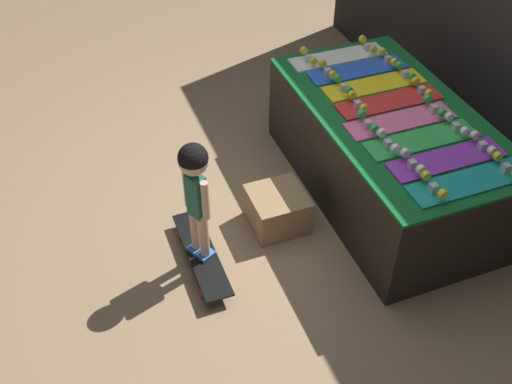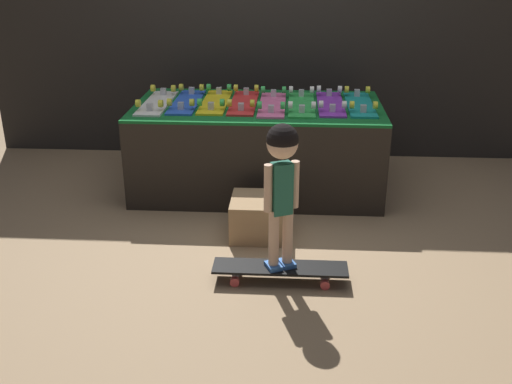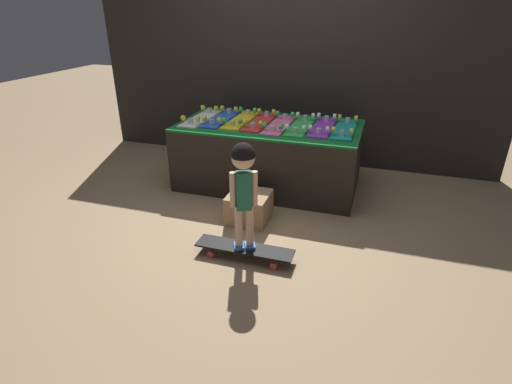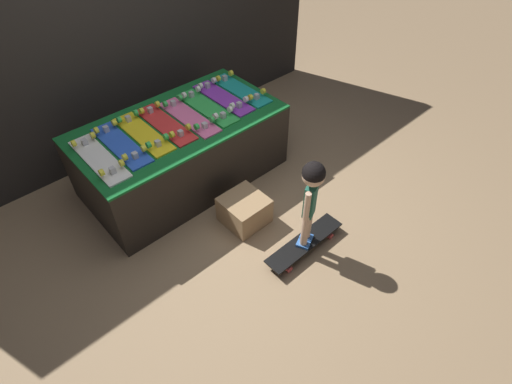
# 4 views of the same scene
# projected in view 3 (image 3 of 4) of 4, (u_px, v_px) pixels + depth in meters

# --- Properties ---
(ground_plane) EXTENTS (16.00, 16.00, 0.00)m
(ground_plane) POSITION_uv_depth(u_px,v_px,m) (249.00, 211.00, 3.74)
(ground_plane) COLOR #9E7F5B
(back_wall) EXTENTS (4.78, 0.10, 2.30)m
(back_wall) POSITION_uv_depth(u_px,v_px,m) (291.00, 63.00, 4.56)
(back_wall) COLOR black
(back_wall) RESTS_ON ground_plane
(display_rack) EXTENTS (1.82, 0.98, 0.66)m
(display_rack) POSITION_uv_depth(u_px,v_px,m) (269.00, 155.00, 4.17)
(display_rack) COLOR black
(display_rack) RESTS_ON ground_plane
(skateboard_white_on_rack) EXTENTS (0.19, 0.71, 0.09)m
(skateboard_white_on_rack) POSITION_uv_depth(u_px,v_px,m) (201.00, 118.00, 4.20)
(skateboard_white_on_rack) COLOR white
(skateboard_white_on_rack) RESTS_ON display_rack
(skateboard_blue_on_rack) EXTENTS (0.19, 0.71, 0.09)m
(skateboard_blue_on_rack) POSITION_uv_depth(u_px,v_px,m) (221.00, 118.00, 4.18)
(skateboard_blue_on_rack) COLOR blue
(skateboard_blue_on_rack) RESTS_ON display_rack
(skateboard_yellow_on_rack) EXTENTS (0.19, 0.71, 0.09)m
(skateboard_yellow_on_rack) POSITION_uv_depth(u_px,v_px,m) (241.00, 119.00, 4.13)
(skateboard_yellow_on_rack) COLOR yellow
(skateboard_yellow_on_rack) RESTS_ON display_rack
(skateboard_red_on_rack) EXTENTS (0.19, 0.71, 0.09)m
(skateboard_red_on_rack) POSITION_uv_depth(u_px,v_px,m) (260.00, 121.00, 4.07)
(skateboard_red_on_rack) COLOR red
(skateboard_red_on_rack) RESTS_ON display_rack
(skateboard_pink_on_rack) EXTENTS (0.19, 0.71, 0.09)m
(skateboard_pink_on_rack) POSITION_uv_depth(u_px,v_px,m) (279.00, 124.00, 3.97)
(skateboard_pink_on_rack) COLOR pink
(skateboard_pink_on_rack) RESTS_ON display_rack
(skateboard_green_on_rack) EXTENTS (0.19, 0.71, 0.09)m
(skateboard_green_on_rack) POSITION_uv_depth(u_px,v_px,m) (301.00, 126.00, 3.93)
(skateboard_green_on_rack) COLOR green
(skateboard_green_on_rack) RESTS_ON display_rack
(skateboard_purple_on_rack) EXTENTS (0.19, 0.71, 0.09)m
(skateboard_purple_on_rack) POSITION_uv_depth(u_px,v_px,m) (323.00, 127.00, 3.89)
(skateboard_purple_on_rack) COLOR purple
(skateboard_purple_on_rack) RESTS_ON display_rack
(skateboard_teal_on_rack) EXTENTS (0.19, 0.71, 0.09)m
(skateboard_teal_on_rack) POSITION_uv_depth(u_px,v_px,m) (345.00, 128.00, 3.83)
(skateboard_teal_on_rack) COLOR teal
(skateboard_teal_on_rack) RESTS_ON display_rack
(skateboard_on_floor) EXTENTS (0.76, 0.18, 0.09)m
(skateboard_on_floor) POSITION_uv_depth(u_px,v_px,m) (245.00, 249.00, 3.03)
(skateboard_on_floor) COLOR black
(skateboard_on_floor) RESTS_ON ground_plane
(child) EXTENTS (0.19, 0.17, 0.83)m
(child) POSITION_uv_depth(u_px,v_px,m) (244.00, 177.00, 2.77)
(child) COLOR #3870C6
(child) RESTS_ON skateboard_on_floor
(storage_box) EXTENTS (0.35, 0.36, 0.25)m
(storage_box) POSITION_uv_depth(u_px,v_px,m) (249.00, 207.00, 3.54)
(storage_box) COLOR #A37F56
(storage_box) RESTS_ON ground_plane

